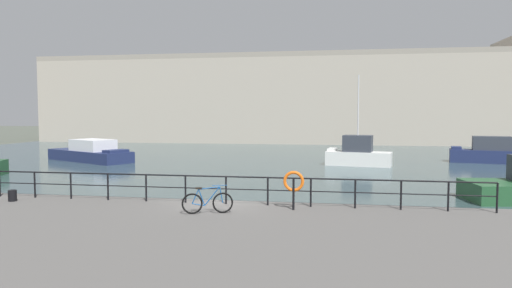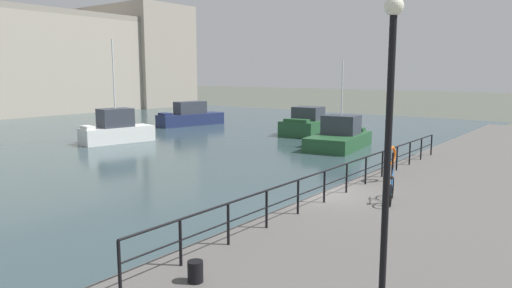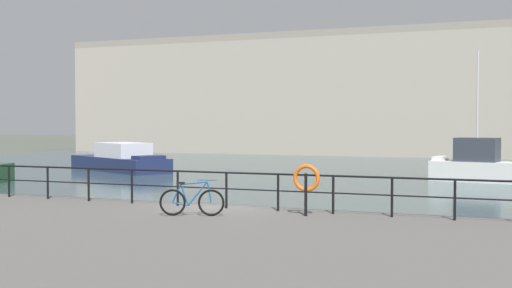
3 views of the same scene
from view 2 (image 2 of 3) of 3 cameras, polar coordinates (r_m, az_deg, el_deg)
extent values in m
plane|color=#4C5147|center=(17.25, 7.84, -8.50)|extent=(240.00, 240.00, 0.00)
cube|color=gray|center=(77.28, -14.33, 10.17)|extent=(10.13, 16.56, 14.98)
cube|color=navy|center=(46.20, -7.89, 2.96)|extent=(6.96, 3.15, 1.11)
cube|color=#333842|center=(46.08, -7.97, 4.38)|extent=(3.22, 1.95, 1.19)
cube|color=navy|center=(44.66, -10.94, 3.57)|extent=(1.05, 1.43, 0.24)
cube|color=white|center=(35.83, -16.45, 1.09)|extent=(5.45, 2.77, 1.14)
cube|color=#333842|center=(35.66, -16.67, 3.06)|extent=(2.54, 1.98, 1.34)
cube|color=white|center=(34.88, -19.73, 1.89)|extent=(0.85, 1.37, 0.24)
cylinder|color=silver|center=(35.51, -16.88, 8.09)|extent=(0.10, 0.10, 4.91)
cube|color=#23512D|center=(32.22, 9.99, 0.31)|extent=(6.28, 3.67, 0.93)
cube|color=#333842|center=(32.46, 10.28, 2.33)|extent=(2.23, 2.51, 1.28)
cube|color=#23512D|center=(34.49, 11.38, 1.80)|extent=(0.99, 2.08, 0.24)
cylinder|color=silver|center=(32.29, 10.39, 6.66)|extent=(0.10, 0.10, 3.63)
cube|color=#23512D|center=(39.34, 6.52, 2.09)|extent=(6.11, 3.47, 1.22)
cube|color=#333842|center=(38.93, 6.35, 3.72)|extent=(2.16, 2.37, 1.07)
cube|color=#23512D|center=(37.06, 4.95, 2.85)|extent=(0.91, 2.08, 0.24)
cylinder|color=black|center=(9.69, -16.22, -14.06)|extent=(0.07, 0.07, 1.05)
cylinder|color=black|center=(10.65, -9.13, -11.72)|extent=(0.07, 0.07, 1.05)
cylinder|color=black|center=(11.74, -3.38, -9.66)|extent=(0.07, 0.07, 1.05)
cylinder|color=black|center=(12.95, 1.29, -7.90)|extent=(0.07, 0.07, 1.05)
cylinder|color=black|center=(14.23, 5.11, -6.41)|extent=(0.07, 0.07, 1.05)
cylinder|color=black|center=(15.57, 8.27, -5.14)|extent=(0.07, 0.07, 1.05)
cylinder|color=black|center=(16.96, 10.91, -4.07)|extent=(0.07, 0.07, 1.05)
cylinder|color=black|center=(18.38, 13.15, -3.16)|extent=(0.07, 0.07, 1.05)
cylinder|color=black|center=(19.84, 15.05, -2.37)|extent=(0.07, 0.07, 1.05)
cylinder|color=black|center=(21.31, 16.69, -1.69)|extent=(0.07, 0.07, 1.05)
cylinder|color=black|center=(22.80, 18.12, -1.10)|extent=(0.07, 0.07, 1.05)
cylinder|color=black|center=(24.31, 19.37, -0.58)|extent=(0.07, 0.07, 1.05)
cylinder|color=black|center=(25.82, 20.47, -0.12)|extent=(0.07, 0.07, 1.05)
cylinder|color=black|center=(16.85, 10.96, -2.33)|extent=(19.27, 0.06, 0.06)
cylinder|color=black|center=(16.95, 10.92, -3.90)|extent=(19.27, 0.04, 0.04)
torus|color=black|center=(16.61, 16.20, -5.11)|extent=(0.70, 0.28, 0.72)
torus|color=black|center=(15.59, 15.98, -6.00)|extent=(0.70, 0.28, 0.72)
cylinder|color=#194C8C|center=(16.20, 16.16, -4.59)|extent=(0.53, 0.20, 0.66)
cylinder|color=#194C8C|center=(15.86, 16.08, -5.00)|extent=(0.23, 0.11, 0.58)
cylinder|color=#194C8C|center=(16.04, 16.18, -3.67)|extent=(0.70, 0.26, 0.11)
cylinder|color=#194C8C|center=(15.81, 16.02, -5.95)|extent=(0.42, 0.17, 0.12)
cylinder|color=#194C8C|center=(15.65, 16.04, -5.03)|extent=(0.26, 0.11, 0.51)
cylinder|color=#194C8C|center=(16.50, 16.23, -4.21)|extent=(0.14, 0.08, 0.57)
cube|color=black|center=(15.69, 16.11, -3.92)|extent=(0.24, 0.15, 0.05)
cylinder|color=#194C8C|center=(16.38, 16.27, -3.12)|extent=(0.50, 0.18, 0.02)
cylinder|color=black|center=(9.95, -7.35, -15.07)|extent=(0.32, 0.32, 0.44)
cylinder|color=black|center=(19.06, 16.21, -2.71)|extent=(0.08, 0.08, 1.15)
torus|color=orange|center=(19.00, 16.09, -1.37)|extent=(0.75, 0.11, 0.75)
cylinder|color=black|center=(8.39, 15.58, -2.95)|extent=(0.12, 0.12, 5.14)
sphere|color=silver|center=(8.29, 16.37, 15.74)|extent=(0.32, 0.32, 0.32)
camera|label=1|loc=(21.18, 64.32, 1.73)|focal=32.30mm
camera|label=3|loc=(24.77, 61.09, 0.26)|focal=45.65mm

